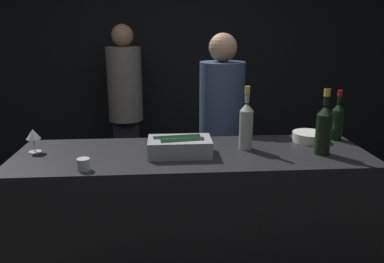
{
  "coord_description": "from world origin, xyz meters",
  "views": [
    {
      "loc": [
        -0.16,
        -1.78,
        1.68
      ],
      "look_at": [
        0.0,
        0.36,
        1.08
      ],
      "focal_mm": 35.0,
      "sensor_mm": 36.0,
      "label": 1
    }
  ],
  "objects_px": {
    "candle_votive": "(84,164)",
    "person_in_hoodie": "(126,102)",
    "person_blond_tee": "(221,129)",
    "bowl_white": "(309,136)",
    "red_wine_bottle_burgundy": "(337,120)",
    "champagne_bottle": "(324,128)",
    "ice_bin_with_bottles": "(180,146)",
    "wine_glass": "(33,135)",
    "rose_wine_bottle": "(246,124)"
  },
  "relations": [
    {
      "from": "ice_bin_with_bottles",
      "to": "red_wine_bottle_burgundy",
      "type": "distance_m",
      "value": 1.07
    },
    {
      "from": "candle_votive",
      "to": "person_in_hoodie",
      "type": "xyz_separation_m",
      "value": [
        0.04,
        1.83,
        -0.03
      ]
    },
    {
      "from": "ice_bin_with_bottles",
      "to": "rose_wine_bottle",
      "type": "bearing_deg",
      "value": 11.44
    },
    {
      "from": "ice_bin_with_bottles",
      "to": "rose_wine_bottle",
      "type": "relative_size",
      "value": 0.95
    },
    {
      "from": "champagne_bottle",
      "to": "person_in_hoodie",
      "type": "distance_m",
      "value": 2.12
    },
    {
      "from": "ice_bin_with_bottles",
      "to": "person_blond_tee",
      "type": "bearing_deg",
      "value": 63.63
    },
    {
      "from": "ice_bin_with_bottles",
      "to": "person_blond_tee",
      "type": "distance_m",
      "value": 0.8
    },
    {
      "from": "candle_votive",
      "to": "person_in_hoodie",
      "type": "distance_m",
      "value": 1.83
    },
    {
      "from": "candle_votive",
      "to": "person_blond_tee",
      "type": "height_order",
      "value": "person_blond_tee"
    },
    {
      "from": "rose_wine_bottle",
      "to": "ice_bin_with_bottles",
      "type": "bearing_deg",
      "value": -168.56
    },
    {
      "from": "rose_wine_bottle",
      "to": "person_in_hoodie",
      "type": "xyz_separation_m",
      "value": [
        -0.88,
        1.54,
        -0.15
      ]
    },
    {
      "from": "wine_glass",
      "to": "person_blond_tee",
      "type": "bearing_deg",
      "value": 26.37
    },
    {
      "from": "ice_bin_with_bottles",
      "to": "champagne_bottle",
      "type": "distance_m",
      "value": 0.84
    },
    {
      "from": "person_in_hoodie",
      "to": "person_blond_tee",
      "type": "xyz_separation_m",
      "value": [
        0.82,
        -0.91,
        -0.04
      ]
    },
    {
      "from": "bowl_white",
      "to": "candle_votive",
      "type": "bearing_deg",
      "value": -163.09
    },
    {
      "from": "ice_bin_with_bottles",
      "to": "red_wine_bottle_burgundy",
      "type": "xyz_separation_m",
      "value": [
        1.05,
        0.23,
        0.08
      ]
    },
    {
      "from": "ice_bin_with_bottles",
      "to": "wine_glass",
      "type": "xyz_separation_m",
      "value": [
        -0.86,
        0.11,
        0.05
      ]
    },
    {
      "from": "ice_bin_with_bottles",
      "to": "wine_glass",
      "type": "relative_size",
      "value": 2.59
    },
    {
      "from": "wine_glass",
      "to": "person_blond_tee",
      "type": "relative_size",
      "value": 0.09
    },
    {
      "from": "person_in_hoodie",
      "to": "red_wine_bottle_burgundy",
      "type": "bearing_deg",
      "value": 83.26
    },
    {
      "from": "bowl_white",
      "to": "person_blond_tee",
      "type": "height_order",
      "value": "person_blond_tee"
    },
    {
      "from": "wine_glass",
      "to": "red_wine_bottle_burgundy",
      "type": "relative_size",
      "value": 0.43
    },
    {
      "from": "wine_glass",
      "to": "candle_votive",
      "type": "xyz_separation_m",
      "value": [
        0.35,
        -0.32,
        -0.07
      ]
    },
    {
      "from": "bowl_white",
      "to": "candle_votive",
      "type": "relative_size",
      "value": 3.21
    },
    {
      "from": "red_wine_bottle_burgundy",
      "to": "bowl_white",
      "type": "bearing_deg",
      "value": -172.06
    },
    {
      "from": "wine_glass",
      "to": "rose_wine_bottle",
      "type": "xyz_separation_m",
      "value": [
        1.27,
        -0.03,
        0.05
      ]
    },
    {
      "from": "bowl_white",
      "to": "person_blond_tee",
      "type": "relative_size",
      "value": 0.13
    },
    {
      "from": "candle_votive",
      "to": "person_in_hoodie",
      "type": "relative_size",
      "value": 0.04
    },
    {
      "from": "rose_wine_bottle",
      "to": "person_in_hoodie",
      "type": "height_order",
      "value": "person_in_hoodie"
    },
    {
      "from": "ice_bin_with_bottles",
      "to": "bowl_white",
      "type": "distance_m",
      "value": 0.88
    },
    {
      "from": "champagne_bottle",
      "to": "ice_bin_with_bottles",
      "type": "bearing_deg",
      "value": 176.88
    },
    {
      "from": "ice_bin_with_bottles",
      "to": "candle_votive",
      "type": "height_order",
      "value": "ice_bin_with_bottles"
    },
    {
      "from": "champagne_bottle",
      "to": "rose_wine_bottle",
      "type": "distance_m",
      "value": 0.45
    },
    {
      "from": "red_wine_bottle_burgundy",
      "to": "champagne_bottle",
      "type": "distance_m",
      "value": 0.35
    },
    {
      "from": "person_in_hoodie",
      "to": "person_blond_tee",
      "type": "bearing_deg",
      "value": 77.93
    },
    {
      "from": "ice_bin_with_bottles",
      "to": "rose_wine_bottle",
      "type": "xyz_separation_m",
      "value": [
        0.41,
        0.08,
        0.1
      ]
    },
    {
      "from": "person_blond_tee",
      "to": "person_in_hoodie",
      "type": "bearing_deg",
      "value": -174.54
    },
    {
      "from": "wine_glass",
      "to": "person_in_hoodie",
      "type": "distance_m",
      "value": 1.56
    },
    {
      "from": "red_wine_bottle_burgundy",
      "to": "champagne_bottle",
      "type": "bearing_deg",
      "value": -127.21
    },
    {
      "from": "bowl_white",
      "to": "rose_wine_bottle",
      "type": "distance_m",
      "value": 0.48
    },
    {
      "from": "red_wine_bottle_burgundy",
      "to": "rose_wine_bottle",
      "type": "distance_m",
      "value": 0.66
    },
    {
      "from": "candle_votive",
      "to": "person_in_hoodie",
      "type": "height_order",
      "value": "person_in_hoodie"
    },
    {
      "from": "wine_glass",
      "to": "champagne_bottle",
      "type": "bearing_deg",
      "value": -5.26
    },
    {
      "from": "wine_glass",
      "to": "person_blond_tee",
      "type": "height_order",
      "value": "person_blond_tee"
    },
    {
      "from": "champagne_bottle",
      "to": "person_in_hoodie",
      "type": "xyz_separation_m",
      "value": [
        -1.3,
        1.66,
        -0.16
      ]
    },
    {
      "from": "wine_glass",
      "to": "person_in_hoodie",
      "type": "bearing_deg",
      "value": 75.45
    },
    {
      "from": "ice_bin_with_bottles",
      "to": "candle_votive",
      "type": "xyz_separation_m",
      "value": [
        -0.51,
        -0.21,
        -0.02
      ]
    },
    {
      "from": "bowl_white",
      "to": "candle_votive",
      "type": "xyz_separation_m",
      "value": [
        -1.36,
        -0.41,
        0.0
      ]
    },
    {
      "from": "ice_bin_with_bottles",
      "to": "bowl_white",
      "type": "bearing_deg",
      "value": 13.54
    },
    {
      "from": "bowl_white",
      "to": "person_in_hoodie",
      "type": "xyz_separation_m",
      "value": [
        -1.32,
        1.41,
        -0.03
      ]
    }
  ]
}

